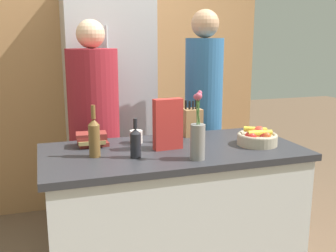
{
  "coord_description": "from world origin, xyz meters",
  "views": [
    {
      "loc": [
        -0.73,
        -2.15,
        1.58
      ],
      "look_at": [
        0.0,
        0.09,
        1.05
      ],
      "focal_mm": 42.0,
      "sensor_mm": 36.0,
      "label": 1
    }
  ],
  "objects_px": {
    "cereal_box": "(168,124)",
    "person_at_sink": "(94,126)",
    "refrigerator": "(109,105)",
    "person_in_blue": "(203,111)",
    "knife_block": "(192,122)",
    "book_stack": "(92,139)",
    "coffee_mug": "(136,137)",
    "flower_vase": "(198,138)",
    "bottle_wine": "(177,125)",
    "bottle_oil": "(136,142)",
    "bottle_vinegar": "(94,137)",
    "fruit_bowl": "(257,137)"
  },
  "relations": [
    {
      "from": "book_stack",
      "to": "person_in_blue",
      "type": "xyz_separation_m",
      "value": [
        0.91,
        0.4,
        0.06
      ]
    },
    {
      "from": "flower_vase",
      "to": "person_in_blue",
      "type": "distance_m",
      "value": 0.94
    },
    {
      "from": "fruit_bowl",
      "to": "coffee_mug",
      "type": "distance_m",
      "value": 0.76
    },
    {
      "from": "flower_vase",
      "to": "coffee_mug",
      "type": "xyz_separation_m",
      "value": [
        -0.24,
        0.44,
        -0.08
      ]
    },
    {
      "from": "fruit_bowl",
      "to": "bottle_oil",
      "type": "bearing_deg",
      "value": -177.87
    },
    {
      "from": "knife_block",
      "to": "bottle_oil",
      "type": "relative_size",
      "value": 1.16
    },
    {
      "from": "refrigerator",
      "to": "book_stack",
      "type": "relative_size",
      "value": 10.21
    },
    {
      "from": "bottle_vinegar",
      "to": "person_at_sink",
      "type": "height_order",
      "value": "person_at_sink"
    },
    {
      "from": "fruit_bowl",
      "to": "person_in_blue",
      "type": "xyz_separation_m",
      "value": [
        -0.07,
        0.69,
        0.05
      ]
    },
    {
      "from": "bottle_oil",
      "to": "bottle_vinegar",
      "type": "bearing_deg",
      "value": 157.52
    },
    {
      "from": "refrigerator",
      "to": "bottle_oil",
      "type": "distance_m",
      "value": 1.3
    },
    {
      "from": "coffee_mug",
      "to": "bottle_oil",
      "type": "relative_size",
      "value": 0.45
    },
    {
      "from": "coffee_mug",
      "to": "book_stack",
      "type": "bearing_deg",
      "value": 176.86
    },
    {
      "from": "flower_vase",
      "to": "bottle_vinegar",
      "type": "xyz_separation_m",
      "value": [
        -0.53,
        0.22,
        -0.01
      ]
    },
    {
      "from": "flower_vase",
      "to": "person_at_sink",
      "type": "distance_m",
      "value": 1.0
    },
    {
      "from": "refrigerator",
      "to": "bottle_vinegar",
      "type": "distance_m",
      "value": 1.24
    },
    {
      "from": "knife_block",
      "to": "coffee_mug",
      "type": "xyz_separation_m",
      "value": [
        -0.41,
        -0.07,
        -0.06
      ]
    },
    {
      "from": "bottle_wine",
      "to": "flower_vase",
      "type": "bearing_deg",
      "value": -92.6
    },
    {
      "from": "book_stack",
      "to": "knife_block",
      "type": "bearing_deg",
      "value": 4.84
    },
    {
      "from": "knife_block",
      "to": "book_stack",
      "type": "xyz_separation_m",
      "value": [
        -0.68,
        -0.06,
        -0.05
      ]
    },
    {
      "from": "coffee_mug",
      "to": "bottle_wine",
      "type": "bearing_deg",
      "value": -13.13
    },
    {
      "from": "person_in_blue",
      "to": "bottle_wine",
      "type": "bearing_deg",
      "value": -102.03
    },
    {
      "from": "refrigerator",
      "to": "cereal_box",
      "type": "distance_m",
      "value": 1.2
    },
    {
      "from": "book_stack",
      "to": "person_at_sink",
      "type": "relative_size",
      "value": 0.12
    },
    {
      "from": "book_stack",
      "to": "person_in_blue",
      "type": "bearing_deg",
      "value": 23.5
    },
    {
      "from": "bottle_oil",
      "to": "book_stack",
      "type": "bearing_deg",
      "value": 122.06
    },
    {
      "from": "cereal_box",
      "to": "bottle_oil",
      "type": "height_order",
      "value": "cereal_box"
    },
    {
      "from": "cereal_box",
      "to": "refrigerator",
      "type": "bearing_deg",
      "value": 97.28
    },
    {
      "from": "flower_vase",
      "to": "bottle_vinegar",
      "type": "height_order",
      "value": "flower_vase"
    },
    {
      "from": "coffee_mug",
      "to": "person_in_blue",
      "type": "distance_m",
      "value": 0.76
    },
    {
      "from": "bottle_oil",
      "to": "person_at_sink",
      "type": "distance_m",
      "value": 0.77
    },
    {
      "from": "coffee_mug",
      "to": "person_in_blue",
      "type": "bearing_deg",
      "value": 32.87
    },
    {
      "from": "book_stack",
      "to": "flower_vase",
      "type": "bearing_deg",
      "value": -41.55
    },
    {
      "from": "fruit_bowl",
      "to": "person_in_blue",
      "type": "bearing_deg",
      "value": 95.97
    },
    {
      "from": "person_in_blue",
      "to": "bottle_oil",
      "type": "bearing_deg",
      "value": -107.94
    },
    {
      "from": "book_stack",
      "to": "bottle_vinegar",
      "type": "distance_m",
      "value": 0.24
    },
    {
      "from": "cereal_box",
      "to": "coffee_mug",
      "type": "relative_size",
      "value": 3.03
    },
    {
      "from": "refrigerator",
      "to": "bottle_oil",
      "type": "height_order",
      "value": "refrigerator"
    },
    {
      "from": "bottle_vinegar",
      "to": "bottle_wine",
      "type": "distance_m",
      "value": 0.57
    },
    {
      "from": "flower_vase",
      "to": "cereal_box",
      "type": "distance_m",
      "value": 0.27
    },
    {
      "from": "person_at_sink",
      "to": "refrigerator",
      "type": "bearing_deg",
      "value": 63.64
    },
    {
      "from": "person_at_sink",
      "to": "fruit_bowl",
      "type": "bearing_deg",
      "value": -44.89
    },
    {
      "from": "cereal_box",
      "to": "bottle_oil",
      "type": "xyz_separation_m",
      "value": [
        -0.22,
        -0.11,
        -0.06
      ]
    },
    {
      "from": "cereal_box",
      "to": "person_at_sink",
      "type": "xyz_separation_m",
      "value": [
        -0.35,
        0.65,
        -0.12
      ]
    },
    {
      "from": "refrigerator",
      "to": "person_in_blue",
      "type": "relative_size",
      "value": 1.13
    },
    {
      "from": "bottle_wine",
      "to": "book_stack",
      "type": "bearing_deg",
      "value": 171.97
    },
    {
      "from": "bottle_wine",
      "to": "person_in_blue",
      "type": "height_order",
      "value": "person_in_blue"
    },
    {
      "from": "coffee_mug",
      "to": "fruit_bowl",
      "type": "bearing_deg",
      "value": -21.26
    },
    {
      "from": "bottle_oil",
      "to": "person_in_blue",
      "type": "xyz_separation_m",
      "value": [
        0.71,
        0.71,
        0.01
      ]
    },
    {
      "from": "refrigerator",
      "to": "knife_block",
      "type": "relative_size",
      "value": 7.9
    }
  ]
}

